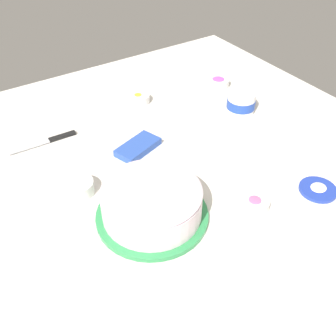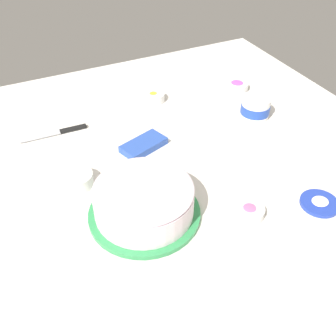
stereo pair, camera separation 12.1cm
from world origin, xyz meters
The scene contains 11 objects.
ground_plane centered at (0.00, 0.00, 0.00)m, with size 1.54×1.54×0.00m, color silver.
frosted_cake centered at (-0.20, -0.18, 0.05)m, with size 0.31×0.31×0.11m.
frosting_tub centered at (0.37, 0.11, 0.04)m, with size 0.11×0.11×0.08m.
frosting_tub_lid centered at (0.27, -0.36, 0.01)m, with size 0.11×0.11×0.02m.
spreading_knife centered at (-0.32, 0.32, 0.01)m, with size 0.24×0.03×0.01m.
sprinkle_bowl_yellow centered at (0.08, 0.38, 0.02)m, with size 0.09×0.09×0.03m.
sprinkle_bowl_pink centered at (0.06, -0.31, 0.02)m, with size 0.08×0.08×0.03m.
sprinkle_bowl_green centered at (-0.33, 0.02, 0.02)m, with size 0.09×0.09×0.04m.
sprinkle_bowl_rainbow centered at (0.43, 0.32, 0.02)m, with size 0.10×0.10×0.03m.
candy_box_lower centered at (-0.08, 0.11, 0.01)m, with size 0.15×0.08×0.02m, color #2D51B2.
paper_napkin centered at (0.30, -0.10, 0.00)m, with size 0.15×0.15×0.01m, color white.
Camera 2 is at (-0.47, -0.90, 0.81)m, focal length 42.29 mm.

